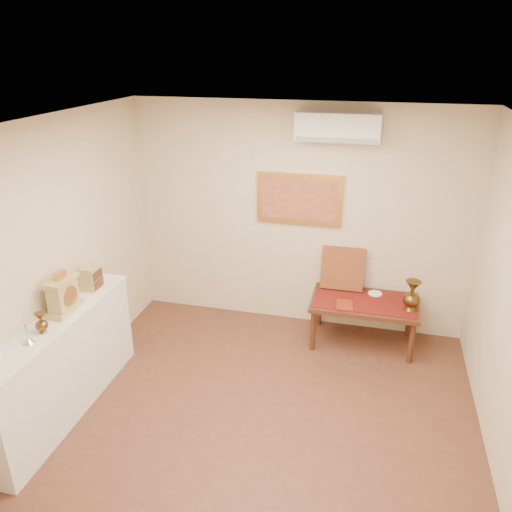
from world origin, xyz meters
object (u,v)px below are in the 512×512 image
(brass_urn_tall, at_px, (412,292))
(display_ledge, at_px, (62,367))
(wooden_chest, at_px, (91,277))
(low_table, at_px, (364,306))
(mantel_clock, at_px, (63,295))

(brass_urn_tall, distance_m, display_ledge, 3.65)
(wooden_chest, distance_m, low_table, 3.01)
(display_ledge, height_order, mantel_clock, mantel_clock)
(wooden_chest, bearing_deg, display_ledge, -89.31)
(brass_urn_tall, relative_size, low_table, 0.35)
(display_ledge, height_order, low_table, display_ledge)
(mantel_clock, height_order, wooden_chest, mantel_clock)
(brass_urn_tall, bearing_deg, mantel_clock, -153.13)
(display_ledge, xyz_separation_m, low_table, (2.67, 1.88, -0.01))
(wooden_chest, bearing_deg, low_table, 24.40)
(brass_urn_tall, bearing_deg, wooden_chest, -160.65)
(brass_urn_tall, xyz_separation_m, low_table, (-0.50, 0.10, -0.29))
(display_ledge, xyz_separation_m, wooden_chest, (-0.01, 0.66, 0.61))
(brass_urn_tall, height_order, wooden_chest, wooden_chest)
(brass_urn_tall, relative_size, display_ledge, 0.21)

